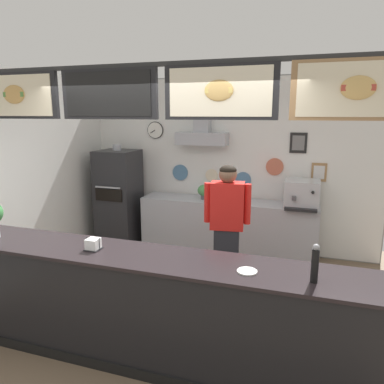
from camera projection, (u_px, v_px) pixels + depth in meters
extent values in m
plane|color=brown|center=(166.00, 336.00, 3.75)|extent=(6.64, 6.64, 0.00)
cube|color=gray|center=(228.00, 165.00, 6.02)|extent=(4.80, 0.12, 2.81)
cube|color=white|center=(227.00, 166.00, 5.96)|extent=(4.76, 0.01, 2.77)
cylinder|color=black|center=(155.00, 130.00, 6.21)|extent=(0.29, 0.02, 0.29)
cylinder|color=white|center=(155.00, 130.00, 6.20)|extent=(0.26, 0.01, 0.26)
cube|color=black|center=(153.00, 132.00, 6.21)|extent=(0.09, 0.01, 0.06)
cylinder|color=teal|center=(180.00, 173.00, 6.22)|extent=(0.27, 0.02, 0.27)
cylinder|color=beige|center=(212.00, 175.00, 6.06)|extent=(0.21, 0.02, 0.21)
cylinder|color=teal|center=(243.00, 180.00, 5.90)|extent=(0.25, 0.02, 0.25)
cylinder|color=#C1664C|center=(275.00, 167.00, 5.70)|extent=(0.27, 0.02, 0.27)
cube|color=black|center=(298.00, 143.00, 5.52)|extent=(0.25, 0.02, 0.31)
cube|color=slate|center=(298.00, 143.00, 5.51)|extent=(0.18, 0.01, 0.22)
cube|color=#997047|center=(319.00, 172.00, 5.52)|extent=(0.22, 0.02, 0.28)
cube|color=silver|center=(319.00, 172.00, 5.51)|extent=(0.16, 0.01, 0.20)
cube|color=#A3A5AD|center=(202.00, 139.00, 5.84)|extent=(0.83, 0.31, 0.20)
cube|color=#A3A5AD|center=(203.00, 106.00, 5.77)|extent=(0.24, 0.24, 0.82)
cube|color=#2D2D2D|center=(162.00, 64.00, 3.20)|extent=(4.25, 0.04, 0.04)
cube|color=black|center=(17.00, 96.00, 3.71)|extent=(0.98, 0.05, 0.46)
cube|color=beige|center=(15.00, 96.00, 3.68)|extent=(0.88, 0.01, 0.40)
ellipsoid|color=tan|center=(14.00, 94.00, 3.67)|extent=(0.26, 0.04, 0.18)
cube|color=#51843D|center=(13.00, 94.00, 3.66)|extent=(0.25, 0.01, 0.05)
cube|color=black|center=(109.00, 94.00, 3.39)|extent=(0.98, 0.05, 0.46)
cube|color=black|center=(107.00, 94.00, 3.36)|extent=(0.88, 0.01, 0.40)
cube|color=black|center=(220.00, 92.00, 3.06)|extent=(0.98, 0.05, 0.46)
cube|color=#F2E5C6|center=(219.00, 92.00, 3.04)|extent=(0.88, 0.01, 0.40)
ellipsoid|color=#DBAD60|center=(219.00, 90.00, 3.02)|extent=(0.25, 0.04, 0.17)
cube|color=#E5C666|center=(219.00, 90.00, 3.01)|extent=(0.23, 0.01, 0.04)
cube|color=#9E754C|center=(358.00, 90.00, 2.74)|extent=(0.98, 0.05, 0.46)
cube|color=beige|center=(358.00, 89.00, 2.71)|extent=(0.88, 0.01, 0.40)
ellipsoid|color=#DBAD60|center=(358.00, 88.00, 2.70)|extent=(0.25, 0.04, 0.18)
cube|color=#B74233|center=(358.00, 88.00, 2.69)|extent=(0.24, 0.01, 0.05)
cube|color=black|center=(151.00, 310.00, 3.32)|extent=(4.18, 0.59, 0.98)
cube|color=black|center=(150.00, 257.00, 3.21)|extent=(4.26, 0.62, 0.03)
cube|color=black|center=(137.00, 374.00, 3.13)|extent=(4.18, 0.02, 0.10)
cube|color=#A3A5AD|center=(227.00, 228.00, 5.82)|extent=(2.76, 0.54, 0.90)
cube|color=gray|center=(227.00, 245.00, 5.88)|extent=(2.63, 0.50, 0.02)
cube|color=#232326|center=(119.00, 199.00, 6.21)|extent=(0.63, 0.63, 1.64)
cube|color=black|center=(109.00, 195.00, 5.87)|extent=(0.47, 0.02, 0.20)
cube|color=#A3A5AD|center=(108.00, 187.00, 5.83)|extent=(0.44, 0.02, 0.02)
cylinder|color=#A3A5AD|center=(117.00, 147.00, 6.02)|extent=(0.14, 0.14, 0.10)
cube|color=#232328|center=(226.00, 264.00, 4.41)|extent=(0.32, 0.24, 0.91)
cube|color=red|center=(227.00, 206.00, 4.25)|extent=(0.41, 0.27, 0.55)
cylinder|color=red|center=(248.00, 204.00, 4.21)|extent=(0.08, 0.08, 0.47)
cylinder|color=red|center=(208.00, 202.00, 4.28)|extent=(0.08, 0.08, 0.47)
sphere|color=brown|center=(228.00, 174.00, 4.17)|extent=(0.21, 0.21, 0.21)
ellipsoid|color=black|center=(228.00, 170.00, 4.16)|extent=(0.20, 0.20, 0.11)
cube|color=#B7BABF|center=(302.00, 193.00, 5.33)|extent=(0.49, 0.47, 0.39)
cylinder|color=#4C4C51|center=(294.00, 198.00, 5.11)|extent=(0.06, 0.06, 0.06)
cube|color=black|center=(301.00, 210.00, 5.11)|extent=(0.44, 0.10, 0.04)
sphere|color=black|center=(313.00, 192.00, 5.03)|extent=(0.04, 0.04, 0.04)
cylinder|color=#4C4C51|center=(204.00, 197.00, 5.81)|extent=(0.10, 0.10, 0.08)
ellipsoid|color=#47894C|center=(204.00, 190.00, 5.79)|extent=(0.20, 0.20, 0.18)
cylinder|color=#4C4C51|center=(237.00, 198.00, 5.67)|extent=(0.10, 0.10, 0.09)
ellipsoid|color=#47894C|center=(237.00, 193.00, 5.65)|extent=(0.13, 0.13, 0.11)
cube|color=#262628|center=(93.00, 249.00, 3.36)|extent=(0.13, 0.13, 0.01)
cylinder|color=#262628|center=(87.00, 243.00, 3.37)|extent=(0.01, 0.01, 0.12)
cylinder|color=#262628|center=(99.00, 244.00, 3.33)|extent=(0.01, 0.01, 0.12)
cube|color=white|center=(93.00, 244.00, 3.35)|extent=(0.11, 0.11, 0.10)
cylinder|color=black|center=(315.00, 266.00, 2.68)|extent=(0.05, 0.05, 0.26)
sphere|color=gray|center=(316.00, 247.00, 2.65)|extent=(0.05, 0.05, 0.05)
cylinder|color=white|center=(247.00, 271.00, 2.88)|extent=(0.16, 0.16, 0.01)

